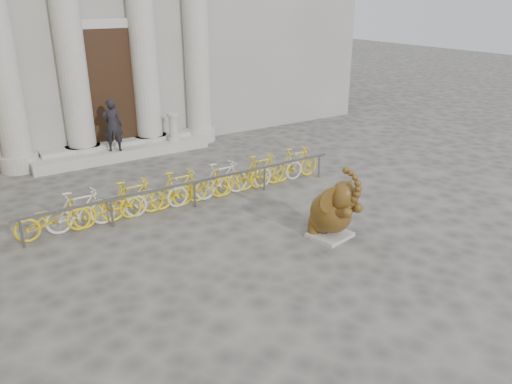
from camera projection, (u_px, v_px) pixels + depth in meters
ground at (282, 277)px, 9.93m from camera, size 80.00×80.00×0.00m
entrance_steps at (122, 152)px, 17.18m from camera, size 6.00×1.20×0.36m
elephant_statue at (332, 212)px, 11.32m from camera, size 1.16×1.38×1.77m
bike_rack at (190, 186)px, 13.20m from camera, size 8.83×0.53×1.00m
pedestrian at (113, 125)px, 16.34m from camera, size 0.75×0.63×1.74m
balustrade_post at (173, 128)px, 17.62m from camera, size 0.41×0.41×0.99m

